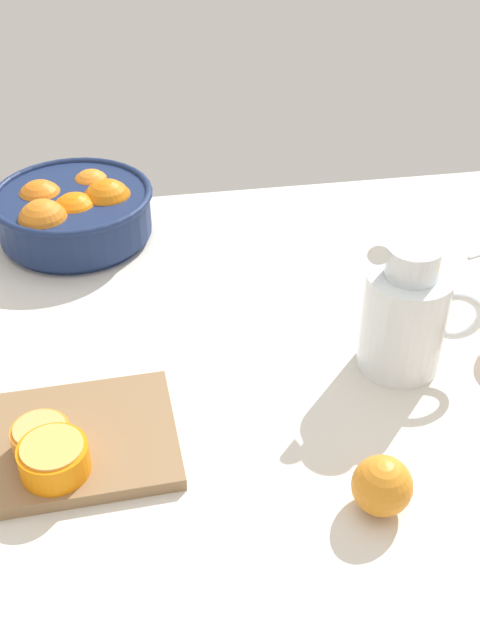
{
  "coord_description": "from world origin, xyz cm",
  "views": [
    {
      "loc": [
        -14.45,
        -80.06,
        68.19
      ],
      "look_at": [
        -1.17,
        0.01,
        6.39
      ],
      "focal_mm": 43.24,
      "sensor_mm": 36.0,
      "label": 1
    }
  ],
  "objects_px": {
    "cutting_board": "(46,445)",
    "orange_half_1": "(42,439)",
    "juice_pitcher": "(404,321)",
    "orange_half_0": "(54,458)",
    "fruit_bowl": "(74,212)",
    "loose_orange_3": "(382,486)"
  },
  "relations": [
    {
      "from": "cutting_board",
      "to": "orange_half_1",
      "type": "relative_size",
      "value": 4.51
    },
    {
      "from": "juice_pitcher",
      "to": "orange_half_0",
      "type": "distance_m",
      "value": 0.47
    },
    {
      "from": "fruit_bowl",
      "to": "loose_orange_3",
      "type": "height_order",
      "value": "fruit_bowl"
    },
    {
      "from": "juice_pitcher",
      "to": "loose_orange_3",
      "type": "xyz_separation_m",
      "value": [
        -0.1,
        -0.23,
        -0.04
      ]
    },
    {
      "from": "orange_half_0",
      "to": "orange_half_1",
      "type": "distance_m",
      "value": 0.04
    },
    {
      "from": "orange_half_1",
      "to": "fruit_bowl",
      "type": "bearing_deg",
      "value": 85.92
    },
    {
      "from": "fruit_bowl",
      "to": "cutting_board",
      "type": "xyz_separation_m",
      "value": [
        -0.03,
        -0.49,
        -0.04
      ]
    },
    {
      "from": "juice_pitcher",
      "to": "fruit_bowl",
      "type": "bearing_deg",
      "value": 137.14
    },
    {
      "from": "cutting_board",
      "to": "loose_orange_3",
      "type": "xyz_separation_m",
      "value": [
        0.37,
        -0.14,
        0.02
      ]
    },
    {
      "from": "cutting_board",
      "to": "orange_half_0",
      "type": "relative_size",
      "value": 3.87
    },
    {
      "from": "loose_orange_3",
      "to": "orange_half_0",
      "type": "bearing_deg",
      "value": 164.77
    },
    {
      "from": "cutting_board",
      "to": "orange_half_1",
      "type": "height_order",
      "value": "orange_half_1"
    },
    {
      "from": "juice_pitcher",
      "to": "orange_half_1",
      "type": "height_order",
      "value": "juice_pitcher"
    },
    {
      "from": "juice_pitcher",
      "to": "orange_half_0",
      "type": "bearing_deg",
      "value": -163.18
    },
    {
      "from": "fruit_bowl",
      "to": "orange_half_1",
      "type": "xyz_separation_m",
      "value": [
        -0.04,
        -0.5,
        -0.02
      ]
    },
    {
      "from": "cutting_board",
      "to": "loose_orange_3",
      "type": "bearing_deg",
      "value": -21.59
    },
    {
      "from": "fruit_bowl",
      "to": "orange_half_0",
      "type": "distance_m",
      "value": 0.54
    },
    {
      "from": "juice_pitcher",
      "to": "loose_orange_3",
      "type": "bearing_deg",
      "value": -113.37
    },
    {
      "from": "fruit_bowl",
      "to": "orange_half_0",
      "type": "bearing_deg",
      "value": -92.19
    },
    {
      "from": "cutting_board",
      "to": "orange_half_1",
      "type": "bearing_deg",
      "value": -93.97
    },
    {
      "from": "fruit_bowl",
      "to": "cutting_board",
      "type": "distance_m",
      "value": 0.49
    },
    {
      "from": "fruit_bowl",
      "to": "juice_pitcher",
      "type": "relative_size",
      "value": 1.38
    }
  ]
}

